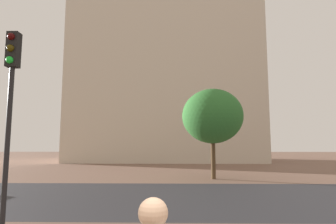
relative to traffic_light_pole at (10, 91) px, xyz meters
name	(u,v)px	position (x,y,z in m)	size (l,w,h in m)	color
ground_plane	(166,196)	(3.70, 4.83, -3.42)	(120.00, 120.00, 0.00)	brown
street_asphalt_strip	(166,197)	(3.70, 4.75, -3.42)	(120.00, 7.33, 0.00)	#2D2D33
landmark_building	(167,66)	(3.18, 28.19, 8.63)	(22.59, 11.38, 37.40)	beige
traffic_light_pole	(10,91)	(0.00, 0.00, 0.00)	(0.28, 0.34, 4.92)	black
tree_curb_far	(212,116)	(6.42, 10.40, 0.38)	(3.74, 3.74, 5.49)	#4C3823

